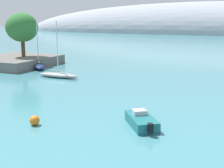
# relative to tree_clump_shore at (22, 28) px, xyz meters

# --- Properties ---
(shore_outcrop) EXTENTS (14.09, 14.87, 1.79)m
(shore_outcrop) POSITION_rel_tree_clump_shore_xyz_m (-1.65, -0.90, -6.60)
(shore_outcrop) COLOR #66605B
(shore_outcrop) RESTS_ON ground
(tree_clump_shore) EXTENTS (6.27, 6.27, 8.56)m
(tree_clump_shore) POSITION_rel_tree_clump_shore_xyz_m (0.00, 0.00, 0.00)
(tree_clump_shore) COLOR brown
(tree_clump_shore) RESTS_ON shore_outcrop
(distant_ridge) EXTENTS (285.39, 57.33, 40.63)m
(distant_ridge) POSITION_rel_tree_clump_shore_xyz_m (16.92, 161.86, -7.49)
(distant_ridge) COLOR #999EA8
(distant_ridge) RESTS_ON ground
(sailboat_navy_near_shore) EXTENTS (6.22, 6.58, 8.70)m
(sailboat_navy_near_shore) POSITION_rel_tree_clump_shore_xyz_m (5.14, -1.98, -6.89)
(sailboat_navy_near_shore) COLOR navy
(sailboat_navy_near_shore) RESTS_ON water
(sailboat_grey_mid_mooring) EXTENTS (7.11, 1.86, 8.87)m
(sailboat_grey_mid_mooring) POSITION_rel_tree_clump_shore_xyz_m (13.58, -7.97, -7.03)
(sailboat_grey_mid_mooring) COLOR gray
(sailboat_grey_mid_mooring) RESTS_ON water
(motorboat_teal_foreground) EXTENTS (4.06, 4.56, 1.28)m
(motorboat_teal_foreground) POSITION_rel_tree_clump_shore_xyz_m (32.99, -23.88, -7.01)
(motorboat_teal_foreground) COLOR #1E6B70
(motorboat_teal_foreground) RESTS_ON water
(mooring_buoy_orange) EXTENTS (0.88, 0.88, 0.88)m
(mooring_buoy_orange) POSITION_rel_tree_clump_shore_xyz_m (24.43, -27.54, -7.06)
(mooring_buoy_orange) COLOR orange
(mooring_buoy_orange) RESTS_ON water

